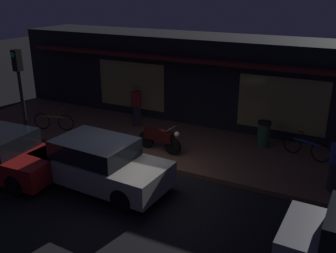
{
  "coord_description": "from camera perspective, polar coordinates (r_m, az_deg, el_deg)",
  "views": [
    {
      "loc": [
        5.48,
        -8.54,
        5.49
      ],
      "look_at": [
        -0.1,
        2.4,
        0.95
      ],
      "focal_mm": 40.44,
      "sensor_mm": 36.0,
      "label": 1
    }
  ],
  "objects": [
    {
      "name": "ground_plane",
      "position": [
        11.54,
        -5.03,
        -8.21
      ],
      "size": [
        60.0,
        60.0,
        0.0
      ],
      "primitive_type": "plane",
      "color": "black"
    },
    {
      "name": "sidewalk_slab",
      "position": [
        13.88,
        1.49,
        -2.69
      ],
      "size": [
        18.0,
        4.0,
        0.15
      ],
      "primitive_type": "cube",
      "color": "brown",
      "rests_on": "ground_plane"
    },
    {
      "name": "storefront_building",
      "position": [
        16.33,
        6.73,
        7.1
      ],
      "size": [
        18.0,
        3.3,
        3.6
      ],
      "color": "black",
      "rests_on": "ground_plane"
    },
    {
      "name": "motorcycle",
      "position": [
        12.94,
        -1.23,
        -1.7
      ],
      "size": [
        1.7,
        0.55,
        0.97
      ],
      "color": "black",
      "rests_on": "sidewalk_slab"
    },
    {
      "name": "bicycle_parked",
      "position": [
        15.61,
        -16.83,
        0.77
      ],
      "size": [
        1.6,
        0.6,
        0.91
      ],
      "color": "black",
      "rests_on": "sidewalk_slab"
    },
    {
      "name": "bicycle_extra",
      "position": [
        13.34,
        20.08,
        -2.95
      ],
      "size": [
        1.59,
        0.62,
        0.91
      ],
      "color": "black",
      "rests_on": "sidewalk_slab"
    },
    {
      "name": "person_photographer",
      "position": [
        15.32,
        -4.76,
        3.28
      ],
      "size": [
        0.54,
        0.44,
        1.67
      ],
      "color": "#28232D",
      "rests_on": "sidewalk_slab"
    },
    {
      "name": "trash_bin",
      "position": [
        13.77,
        14.22,
        -1.08
      ],
      "size": [
        0.48,
        0.48,
        0.93
      ],
      "color": "#2D4C33",
      "rests_on": "sidewalk_slab"
    },
    {
      "name": "traffic_light_pole",
      "position": [
        13.57,
        -21.42,
        6.05
      ],
      "size": [
        0.24,
        0.33,
        3.6
      ],
      "color": "black",
      "rests_on": "ground_plane"
    },
    {
      "name": "parked_car_far",
      "position": [
        11.17,
        -10.39,
        -5.46
      ],
      "size": [
        4.19,
        1.97,
        1.42
      ],
      "color": "black",
      "rests_on": "ground_plane"
    }
  ]
}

